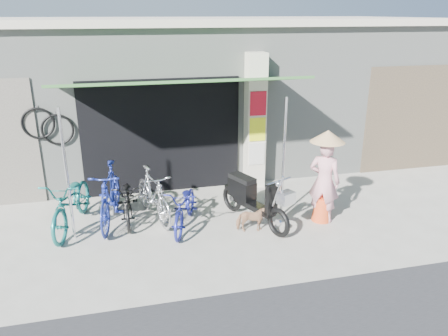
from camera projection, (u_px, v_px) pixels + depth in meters
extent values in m
plane|color=#AAA599|center=(248.00, 238.00, 7.76)|extent=(80.00, 80.00, 0.00)
cube|color=gray|center=(196.00, 92.00, 11.84)|extent=(12.00, 5.00, 3.50)
cube|color=beige|center=(194.00, 21.00, 11.22)|extent=(12.30, 5.30, 0.16)
cube|color=black|center=(162.00, 137.00, 9.43)|extent=(3.40, 0.06, 2.50)
cube|color=black|center=(163.00, 167.00, 9.68)|extent=(3.06, 0.04, 1.10)
torus|color=black|center=(58.00, 130.00, 8.83)|extent=(0.65, 0.05, 0.65)
cylinder|color=silver|center=(56.00, 114.00, 8.74)|extent=(0.02, 0.02, 0.12)
torus|color=black|center=(38.00, 123.00, 8.71)|extent=(0.65, 0.05, 0.65)
cylinder|color=silver|center=(36.00, 107.00, 8.62)|extent=(0.02, 0.02, 0.12)
cube|color=beige|center=(255.00, 122.00, 9.68)|extent=(0.42, 0.42, 3.00)
cube|color=red|center=(258.00, 104.00, 9.33)|extent=(0.36, 0.02, 0.52)
cube|color=#EEF31B|center=(258.00, 129.00, 9.52)|extent=(0.36, 0.02, 0.52)
cube|color=silver|center=(257.00, 154.00, 9.71)|extent=(0.36, 0.02, 0.50)
cube|color=#2C5C29|center=(180.00, 82.00, 8.21)|extent=(4.60, 1.88, 0.35)
cylinder|color=silver|center=(67.00, 176.00, 7.39)|extent=(0.05, 0.05, 2.36)
cylinder|color=silver|center=(284.00, 159.00, 8.25)|extent=(0.05, 0.05, 2.36)
cube|color=brown|center=(413.00, 119.00, 10.79)|extent=(2.60, 0.06, 2.60)
imported|color=#166661|center=(72.00, 202.00, 7.99)|extent=(1.11, 2.06, 1.03)
imported|color=navy|center=(110.00, 195.00, 8.15)|extent=(0.84, 1.95, 1.14)
imported|color=black|center=(128.00, 200.00, 8.33)|extent=(0.58, 1.59, 0.83)
imported|color=silver|center=(153.00, 194.00, 8.35)|extent=(0.92, 1.74, 1.01)
imported|color=navy|center=(185.00, 207.00, 8.03)|extent=(1.07, 1.69, 0.84)
imported|color=tan|center=(252.00, 219.00, 7.92)|extent=(0.61, 0.34, 0.49)
torus|color=black|center=(279.00, 222.00, 7.74)|extent=(0.30, 0.54, 0.55)
torus|color=black|center=(232.00, 198.00, 8.76)|extent=(0.30, 0.54, 0.55)
cube|color=black|center=(254.00, 206.00, 8.22)|extent=(0.60, 0.99, 0.10)
cube|color=black|center=(242.00, 189.00, 8.42)|extent=(0.47, 0.63, 0.35)
cube|color=black|center=(242.00, 178.00, 8.35)|extent=(0.45, 0.62, 0.09)
cube|color=black|center=(271.00, 200.00, 7.77)|extent=(0.25, 0.19, 0.58)
cylinder|color=silver|center=(279.00, 181.00, 7.50)|extent=(0.51, 0.24, 0.03)
cube|color=silver|center=(286.00, 198.00, 7.44)|extent=(0.33, 0.30, 0.21)
imported|color=#D18D97|center=(324.00, 181.00, 8.18)|extent=(0.70, 0.67, 1.61)
cone|color=#D2461D|center=(322.00, 209.00, 8.37)|extent=(0.38, 0.38, 0.46)
cone|color=tan|center=(328.00, 136.00, 7.88)|extent=(0.64, 0.64, 0.22)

